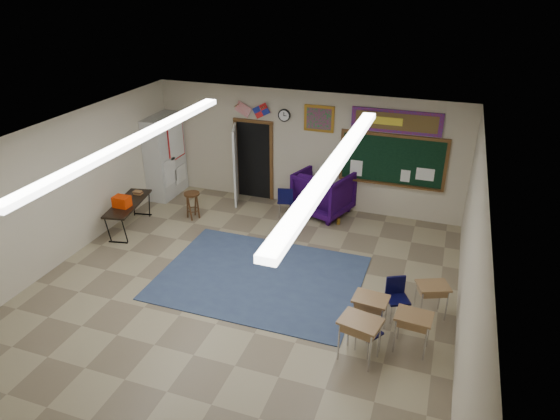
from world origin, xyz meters
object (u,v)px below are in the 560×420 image
(wooden_stool, at_px, (193,205))
(student_desk_front_right, at_px, (431,298))
(wingback_armchair, at_px, (324,192))
(folding_table, at_px, (129,214))
(student_desk_front_left, at_px, (370,313))

(wooden_stool, bearing_deg, student_desk_front_right, -19.40)
(wingback_armchair, bearing_deg, student_desk_front_right, 148.22)
(student_desk_front_right, relative_size, folding_table, 0.39)
(student_desk_front_left, distance_m, student_desk_front_right, 1.25)
(wingback_armchair, height_order, folding_table, wingback_armchair)
(student_desk_front_right, xyz_separation_m, folding_table, (-7.04, 1.07, 0.01))
(student_desk_front_left, xyz_separation_m, student_desk_front_right, (0.96, 0.80, -0.02))
(student_desk_front_right, bearing_deg, folding_table, 148.49)
(wingback_armchair, xyz_separation_m, student_desk_front_right, (2.89, -3.43, -0.20))
(folding_table, height_order, wooden_stool, folding_table)
(wingback_armchair, distance_m, student_desk_front_left, 4.66)
(student_desk_front_left, bearing_deg, folding_table, 167.66)
(folding_table, bearing_deg, wingback_armchair, 18.58)
(student_desk_front_right, height_order, wooden_stool, wooden_stool)
(wingback_armchair, bearing_deg, folding_table, 47.75)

